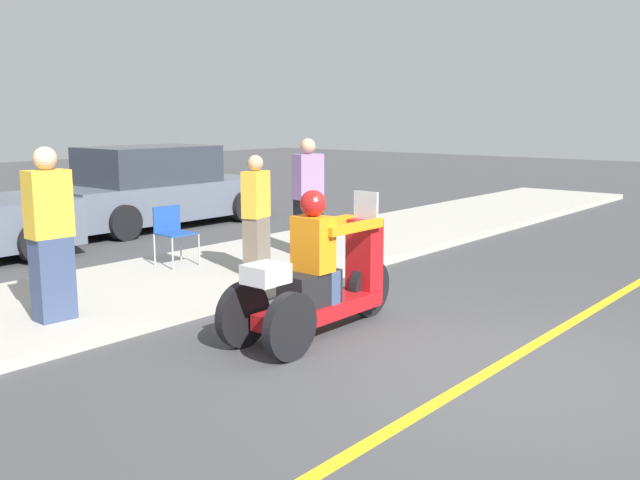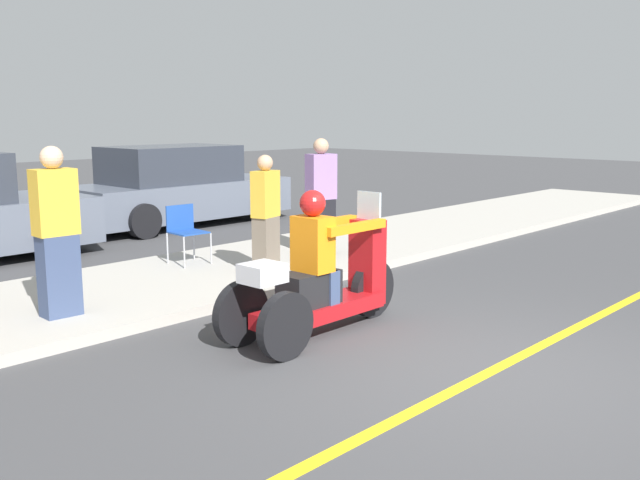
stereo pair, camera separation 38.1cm
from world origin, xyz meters
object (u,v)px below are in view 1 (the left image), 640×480
object	(u,v)px
spectator_far_back	(256,218)
spectator_near_curb	(308,199)
motorcycle_trike	(320,283)
folding_chair_set_back	(172,229)
parked_car_lot_left	(156,189)
spectator_with_child	(50,238)

from	to	relation	value
spectator_far_back	spectator_near_curb	bearing A→B (deg)	13.61
motorcycle_trike	folding_chair_set_back	xyz separation A→B (m)	(0.87, 3.43, 0.09)
folding_chair_set_back	parked_car_lot_left	size ratio (longest dim) A/B	0.18
spectator_with_child	parked_car_lot_left	bearing A→B (deg)	44.07
spectator_near_curb	spectator_with_child	bearing A→B (deg)	-176.87
spectator_with_child	folding_chair_set_back	size ratio (longest dim) A/B	2.16
folding_chair_set_back	spectator_near_curb	bearing A→B (deg)	-30.51
spectator_with_child	motorcycle_trike	bearing A→B (deg)	-52.47
spectator_far_back	parked_car_lot_left	world-z (taller)	spectator_far_back
spectator_near_curb	folding_chair_set_back	xyz separation A→B (m)	(-1.74, 1.02, -0.34)
motorcycle_trike	folding_chair_set_back	world-z (taller)	motorcycle_trike
motorcycle_trike	parked_car_lot_left	bearing A→B (deg)	64.40
spectator_near_curb	spectator_far_back	size ratio (longest dim) A/B	1.11
motorcycle_trike	folding_chair_set_back	size ratio (longest dim) A/B	2.77
motorcycle_trike	spectator_near_curb	xyz separation A→B (m)	(2.61, 2.40, 0.43)
parked_car_lot_left	spectator_near_curb	bearing A→B (deg)	-99.37
spectator_far_back	spectator_with_child	bearing A→B (deg)	177.66
motorcycle_trike	spectator_near_curb	size ratio (longest dim) A/B	1.30
motorcycle_trike	spectator_with_child	size ratio (longest dim) A/B	1.28
spectator_near_curb	spectator_with_child	world-z (taller)	spectator_with_child
spectator_far_back	folding_chair_set_back	world-z (taller)	spectator_far_back
spectator_near_curb	spectator_with_child	size ratio (longest dim) A/B	0.98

